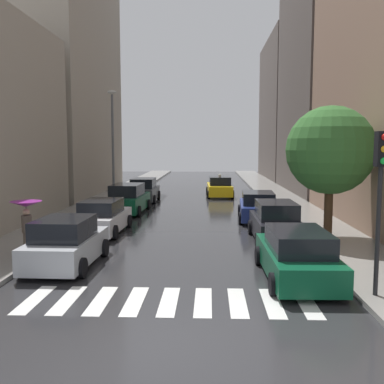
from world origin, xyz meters
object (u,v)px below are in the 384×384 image
(parked_car_left_second, at_px, (103,217))
(lamp_post_left, at_px, (113,139))
(pedestrian_foreground, at_px, (26,214))
(traffic_light_right_corner, at_px, (381,177))
(parked_car_left_nearest, at_px, (66,244))
(parked_car_right_third, at_px, (258,207))
(parked_car_left_third, at_px, (128,199))
(parked_car_left_fourth, at_px, (144,191))
(parked_car_right_nearest, at_px, (297,256))
(parked_car_right_second, at_px, (275,223))
(street_tree_right, at_px, (330,150))
(taxi_midroad, at_px, (220,187))

(parked_car_left_second, xyz_separation_m, lamp_post_left, (-1.62, 9.78, 3.76))
(pedestrian_foreground, distance_m, traffic_light_right_corner, 11.86)
(parked_car_left_nearest, bearing_deg, lamp_post_left, 7.69)
(traffic_light_right_corner, bearing_deg, parked_car_left_nearest, 162.22)
(parked_car_left_second, height_order, pedestrian_foreground, pedestrian_foreground)
(parked_car_left_second, relative_size, lamp_post_left, 0.57)
(parked_car_right_third, height_order, lamp_post_left, lamp_post_left)
(parked_car_left_third, distance_m, parked_car_right_third, 7.96)
(parked_car_left_fourth, relative_size, parked_car_right_nearest, 0.89)
(parked_car_right_second, height_order, street_tree_right, street_tree_right)
(parked_car_right_second, xyz_separation_m, parked_car_right_third, (-0.17, 5.34, -0.06))
(parked_car_right_second, bearing_deg, taxi_midroad, 6.31)
(parked_car_left_nearest, distance_m, parked_car_right_nearest, 7.62)
(parked_car_left_nearest, height_order, parked_car_right_nearest, parked_car_left_nearest)
(parked_car_right_second, xyz_separation_m, lamp_post_left, (-9.43, 11.18, 3.70))
(parked_car_left_second, height_order, lamp_post_left, lamp_post_left)
(parked_car_right_third, bearing_deg, parked_car_left_nearest, 144.66)
(taxi_midroad, relative_size, lamp_post_left, 0.59)
(parked_car_right_second, distance_m, traffic_light_right_corner, 7.75)
(parked_car_right_third, xyz_separation_m, street_tree_right, (2.41, -5.28, 3.14))
(parked_car_left_fourth, distance_m, pedestrian_foreground, 16.30)
(parked_car_right_third, bearing_deg, pedestrian_foreground, 135.26)
(parked_car_left_nearest, distance_m, parked_car_right_second, 8.75)
(parked_car_left_second, relative_size, parked_car_right_second, 1.00)
(parked_car_right_second, relative_size, parked_car_right_third, 0.96)
(parked_car_left_third, relative_size, parked_car_right_second, 1.07)
(pedestrian_foreground, height_order, street_tree_right, street_tree_right)
(traffic_light_right_corner, bearing_deg, parked_car_right_nearest, 133.54)
(taxi_midroad, height_order, street_tree_right, street_tree_right)
(lamp_post_left, bearing_deg, street_tree_right, -43.63)
(parked_car_left_nearest, relative_size, parked_car_right_nearest, 0.86)
(parked_car_left_fourth, bearing_deg, lamp_post_left, 135.63)
(parked_car_left_fourth, xyz_separation_m, parked_car_right_nearest, (7.47, -18.38, -0.06))
(parked_car_left_fourth, xyz_separation_m, parked_car_right_third, (7.45, -7.68, -0.06))
(parked_car_left_fourth, height_order, lamp_post_left, lamp_post_left)
(pedestrian_foreground, distance_m, street_tree_right, 12.34)
(parked_car_left_nearest, distance_m, parked_car_left_fourth, 17.23)
(traffic_light_right_corner, bearing_deg, lamp_post_left, 120.93)
(parked_car_right_third, height_order, street_tree_right, street_tree_right)
(pedestrian_foreground, bearing_deg, parked_car_left_fourth, -166.77)
(parked_car_left_fourth, xyz_separation_m, traffic_light_right_corner, (9.19, -20.19, 2.49))
(parked_car_right_second, bearing_deg, parked_car_left_nearest, 118.02)
(parked_car_left_fourth, height_order, parked_car_right_nearest, parked_car_left_fourth)
(parked_car_left_fourth, bearing_deg, parked_car_left_nearest, -180.00)
(parked_car_left_second, height_order, parked_car_left_third, parked_car_left_third)
(parked_car_left_nearest, height_order, parked_car_right_third, parked_car_left_nearest)
(taxi_midroad, bearing_deg, parked_car_left_second, 156.82)
(parked_car_right_second, height_order, taxi_midroad, taxi_midroad)
(taxi_midroad, bearing_deg, parked_car_left_third, 144.41)
(parked_car_left_fourth, bearing_deg, traffic_light_right_corner, -155.35)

